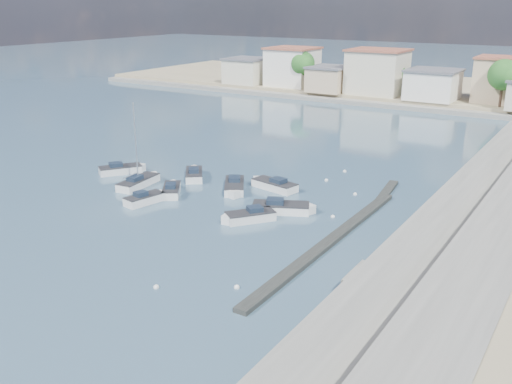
% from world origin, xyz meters
% --- Properties ---
extents(ground, '(400.00, 400.00, 0.00)m').
position_xyz_m(ground, '(0.00, 40.00, 0.00)').
color(ground, '#294553').
rests_on(ground, ground).
extents(seawall_walkway, '(5.00, 90.00, 1.80)m').
position_xyz_m(seawall_walkway, '(18.50, 13.00, 0.90)').
color(seawall_walkway, slate).
rests_on(seawall_walkway, ground).
extents(breakwater, '(2.00, 31.02, 0.35)m').
position_xyz_m(breakwater, '(6.90, 12.69, 0.17)').
color(breakwater, black).
rests_on(breakwater, ground).
extents(far_shore_land, '(160.00, 40.00, 1.40)m').
position_xyz_m(far_shore_land, '(0.00, 92.00, 0.70)').
color(far_shore_land, gray).
rests_on(far_shore_land, ground).
extents(far_shore_quay, '(160.00, 2.50, 0.80)m').
position_xyz_m(far_shore_quay, '(0.00, 71.00, 0.40)').
color(far_shore_quay, slate).
rests_on(far_shore_quay, ground).
extents(shore_trees, '(74.56, 38.32, 7.92)m').
position_xyz_m(shore_trees, '(8.34, 68.11, 6.22)').
color(shore_trees, '#38281E').
rests_on(shore_trees, ground).
extents(motorboat_a, '(3.66, 4.23, 1.48)m').
position_xyz_m(motorboat_a, '(-11.70, 12.68, 0.38)').
color(motorboat_a, silver).
rests_on(motorboat_a, ground).
extents(motorboat_b, '(2.36, 4.42, 1.48)m').
position_xyz_m(motorboat_b, '(-11.98, 9.31, 0.38)').
color(motorboat_b, silver).
rests_on(motorboat_b, ground).
extents(motorboat_c, '(5.55, 2.79, 1.48)m').
position_xyz_m(motorboat_c, '(-3.98, 19.50, 0.38)').
color(motorboat_c, silver).
rests_on(motorboat_c, ground).
extents(motorboat_d, '(4.01, 4.46, 1.48)m').
position_xyz_m(motorboat_d, '(-1.17, 10.47, 0.38)').
color(motorboat_d, silver).
rests_on(motorboat_d, ground).
extents(motorboat_e, '(4.14, 4.83, 1.48)m').
position_xyz_m(motorboat_e, '(-21.10, 15.33, 0.38)').
color(motorboat_e, silver).
rests_on(motorboat_e, ground).
extents(motorboat_f, '(4.04, 4.50, 1.48)m').
position_xyz_m(motorboat_f, '(-13.18, 18.18, 0.38)').
color(motorboat_f, silver).
rests_on(motorboat_f, ground).
extents(motorboat_g, '(4.32, 5.22, 1.48)m').
position_xyz_m(motorboat_g, '(-6.91, 16.79, 0.38)').
color(motorboat_g, silver).
rests_on(motorboat_g, ground).
extents(motorboat_h, '(5.65, 4.11, 1.48)m').
position_xyz_m(motorboat_h, '(0.42, 14.08, 0.38)').
color(motorboat_h, silver).
rests_on(motorboat_h, ground).
extents(sailboat, '(2.42, 5.94, 9.00)m').
position_xyz_m(sailboat, '(-16.21, 12.91, 0.42)').
color(sailboat, silver).
rests_on(sailboat, ground).
extents(mooring_buoys, '(5.79, 32.57, 0.39)m').
position_xyz_m(mooring_buoys, '(2.23, 14.67, 0.05)').
color(mooring_buoys, white).
rests_on(mooring_buoys, ground).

